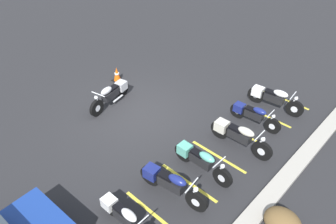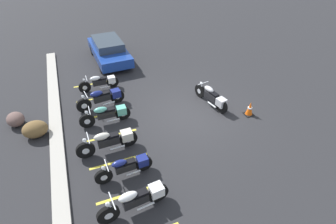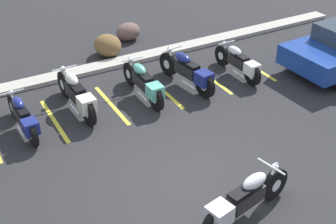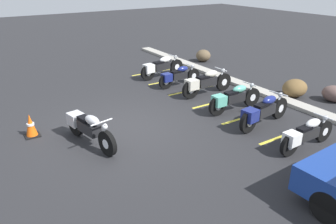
{
  "view_description": "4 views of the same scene",
  "coord_description": "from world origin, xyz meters",
  "px_view_note": "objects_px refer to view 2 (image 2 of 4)",
  "views": [
    {
      "loc": [
        6.47,
        7.66,
        7.52
      ],
      "look_at": [
        -0.11,
        1.51,
        0.74
      ],
      "focal_mm": 35.0,
      "sensor_mm": 36.0,
      "label": 1
    },
    {
      "loc": [
        -8.4,
        4.4,
        6.98
      ],
      "look_at": [
        -0.77,
        1.43,
        0.98
      ],
      "focal_mm": 28.0,
      "sensor_mm": 36.0,
      "label": 2
    },
    {
      "loc": [
        -3.89,
        -5.83,
        6.11
      ],
      "look_at": [
        0.27,
        1.57,
        0.8
      ],
      "focal_mm": 50.0,
      "sensor_mm": 36.0,
      "label": 3
    },
    {
      "loc": [
        7.9,
        -3.54,
        4.2
      ],
      "look_at": [
        0.72,
        1.06,
        0.56
      ],
      "focal_mm": 35.0,
      "sensor_mm": 36.0,
      "label": 4
    }
  ],
  "objects_px": {
    "motorcycle_silver_featured": "(212,97)",
    "traffic_cone": "(250,109)",
    "parked_bike_3": "(108,114)",
    "parked_bike_0": "(137,199)",
    "landscape_rock_0": "(35,129)",
    "parked_bike_4": "(103,98)",
    "parked_bike_1": "(127,167)",
    "landscape_rock_1": "(16,119)",
    "car_blue": "(109,50)",
    "parked_bike_5": "(101,82)",
    "parked_bike_2": "(110,141)"
  },
  "relations": [
    {
      "from": "motorcycle_silver_featured",
      "to": "traffic_cone",
      "type": "distance_m",
      "value": 1.73
    },
    {
      "from": "parked_bike_3",
      "to": "parked_bike_0",
      "type": "bearing_deg",
      "value": 90.57
    },
    {
      "from": "parked_bike_3",
      "to": "landscape_rock_0",
      "type": "distance_m",
      "value": 2.85
    },
    {
      "from": "parked_bike_4",
      "to": "parked_bike_1",
      "type": "bearing_deg",
      "value": 82.43
    },
    {
      "from": "parked_bike_4",
      "to": "landscape_rock_1",
      "type": "height_order",
      "value": "parked_bike_4"
    },
    {
      "from": "car_blue",
      "to": "landscape_rock_0",
      "type": "xyz_separation_m",
      "value": [
        -5.95,
        4.11,
        -0.35
      ]
    },
    {
      "from": "parked_bike_5",
      "to": "traffic_cone",
      "type": "height_order",
      "value": "parked_bike_5"
    },
    {
      "from": "parked_bike_1",
      "to": "traffic_cone",
      "type": "relative_size",
      "value": 3.02
    },
    {
      "from": "car_blue",
      "to": "parked_bike_1",
      "type": "bearing_deg",
      "value": -10.05
    },
    {
      "from": "motorcycle_silver_featured",
      "to": "parked_bike_3",
      "type": "height_order",
      "value": "motorcycle_silver_featured"
    },
    {
      "from": "parked_bike_0",
      "to": "parked_bike_5",
      "type": "height_order",
      "value": "parked_bike_0"
    },
    {
      "from": "parked_bike_5",
      "to": "parked_bike_3",
      "type": "bearing_deg",
      "value": 85.76
    },
    {
      "from": "parked_bike_0",
      "to": "parked_bike_3",
      "type": "distance_m",
      "value": 4.47
    },
    {
      "from": "parked_bike_2",
      "to": "car_blue",
      "type": "xyz_separation_m",
      "value": [
        7.86,
        -1.49,
        0.21
      ]
    },
    {
      "from": "parked_bike_3",
      "to": "parked_bike_5",
      "type": "height_order",
      "value": "parked_bike_3"
    },
    {
      "from": "parked_bike_4",
      "to": "car_blue",
      "type": "distance_m",
      "value": 5.01
    },
    {
      "from": "parked_bike_1",
      "to": "landscape_rock_0",
      "type": "bearing_deg",
      "value": -51.69
    },
    {
      "from": "parked_bike_4",
      "to": "landscape_rock_0",
      "type": "bearing_deg",
      "value": 13.13
    },
    {
      "from": "car_blue",
      "to": "motorcycle_silver_featured",
      "type": "bearing_deg",
      "value": 25.06
    },
    {
      "from": "car_blue",
      "to": "landscape_rock_1",
      "type": "distance_m",
      "value": 6.94
    },
    {
      "from": "parked_bike_3",
      "to": "traffic_cone",
      "type": "bearing_deg",
      "value": 164.35
    },
    {
      "from": "parked_bike_4",
      "to": "parked_bike_5",
      "type": "bearing_deg",
      "value": -103.04
    },
    {
      "from": "car_blue",
      "to": "traffic_cone",
      "type": "bearing_deg",
      "value": 28.1
    },
    {
      "from": "motorcycle_silver_featured",
      "to": "parked_bike_0",
      "type": "xyz_separation_m",
      "value": [
        -4.03,
        4.69,
        0.0
      ]
    },
    {
      "from": "parked_bike_2",
      "to": "parked_bike_5",
      "type": "relative_size",
      "value": 1.14
    },
    {
      "from": "landscape_rock_1",
      "to": "traffic_cone",
      "type": "relative_size",
      "value": 1.28
    },
    {
      "from": "motorcycle_silver_featured",
      "to": "car_blue",
      "type": "distance_m",
      "value": 7.44
    },
    {
      "from": "landscape_rock_0",
      "to": "parked_bike_5",
      "type": "bearing_deg",
      "value": -48.79
    },
    {
      "from": "parked_bike_1",
      "to": "parked_bike_5",
      "type": "height_order",
      "value": "parked_bike_5"
    },
    {
      "from": "parked_bike_1",
      "to": "parked_bike_3",
      "type": "xyz_separation_m",
      "value": [
        3.1,
        0.05,
        0.04
      ]
    },
    {
      "from": "parked_bike_1",
      "to": "traffic_cone",
      "type": "height_order",
      "value": "parked_bike_1"
    },
    {
      "from": "parked_bike_1",
      "to": "landscape_rock_0",
      "type": "xyz_separation_m",
      "value": [
        3.3,
        2.89,
        -0.09
      ]
    },
    {
      "from": "motorcycle_silver_featured",
      "to": "parked_bike_4",
      "type": "height_order",
      "value": "parked_bike_4"
    },
    {
      "from": "parked_bike_0",
      "to": "landscape_rock_0",
      "type": "height_order",
      "value": "parked_bike_0"
    },
    {
      "from": "parked_bike_0",
      "to": "parked_bike_1",
      "type": "height_order",
      "value": "parked_bike_0"
    },
    {
      "from": "parked_bike_2",
      "to": "landscape_rock_1",
      "type": "bearing_deg",
      "value": -42.72
    },
    {
      "from": "motorcycle_silver_featured",
      "to": "parked_bike_2",
      "type": "distance_m",
      "value": 5.1
    },
    {
      "from": "motorcycle_silver_featured",
      "to": "landscape_rock_0",
      "type": "bearing_deg",
      "value": 73.66
    },
    {
      "from": "parked_bike_1",
      "to": "landscape_rock_0",
      "type": "relative_size",
      "value": 2.04
    },
    {
      "from": "landscape_rock_1",
      "to": "parked_bike_2",
      "type": "bearing_deg",
      "value": -131.0
    },
    {
      "from": "motorcycle_silver_featured",
      "to": "landscape_rock_1",
      "type": "bearing_deg",
      "value": 67.02
    },
    {
      "from": "parked_bike_4",
      "to": "landscape_rock_0",
      "type": "height_order",
      "value": "parked_bike_4"
    },
    {
      "from": "parked_bike_0",
      "to": "parked_bike_2",
      "type": "distance_m",
      "value": 2.77
    },
    {
      "from": "parked_bike_3",
      "to": "parked_bike_4",
      "type": "xyz_separation_m",
      "value": [
        1.3,
        -0.04,
        0.02
      ]
    },
    {
      "from": "parked_bike_2",
      "to": "parked_bike_3",
      "type": "xyz_separation_m",
      "value": [
        1.71,
        -0.22,
        -0.03
      ]
    },
    {
      "from": "parked_bike_2",
      "to": "parked_bike_4",
      "type": "height_order",
      "value": "parked_bike_2"
    },
    {
      "from": "motorcycle_silver_featured",
      "to": "parked_bike_4",
      "type": "xyz_separation_m",
      "value": [
        1.74,
        4.67,
        0.01
      ]
    },
    {
      "from": "landscape_rock_0",
      "to": "traffic_cone",
      "type": "relative_size",
      "value": 1.48
    },
    {
      "from": "parked_bike_4",
      "to": "landscape_rock_0",
      "type": "distance_m",
      "value": 3.09
    },
    {
      "from": "parked_bike_0",
      "to": "motorcycle_silver_featured",
      "type": "bearing_deg",
      "value": -145.29
    }
  ]
}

